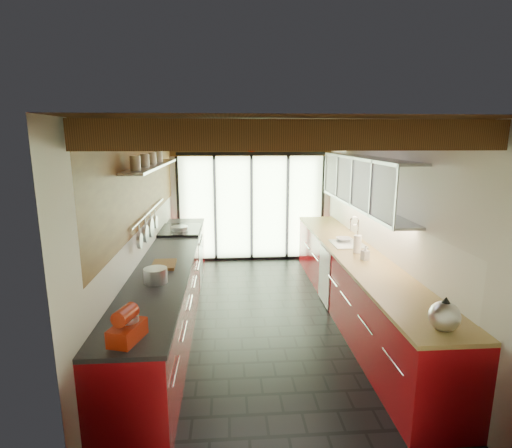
{
  "coord_description": "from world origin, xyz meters",
  "views": [
    {
      "loc": [
        -0.49,
        -5.15,
        2.47
      ],
      "look_at": [
        -0.08,
        0.4,
        1.25
      ],
      "focal_mm": 28.0,
      "sensor_mm": 36.0,
      "label": 1
    }
  ],
  "objects_px": {
    "kettle": "(445,315)",
    "paper_towel": "(357,244)",
    "bowl": "(344,240)",
    "soap_bottle": "(365,253)",
    "stand_mixer": "(127,327)"
  },
  "relations": [
    {
      "from": "kettle",
      "to": "paper_towel",
      "type": "xyz_separation_m",
      "value": [
        0.0,
        2.22,
        -0.01
      ]
    },
    {
      "from": "stand_mixer",
      "to": "bowl",
      "type": "height_order",
      "value": "stand_mixer"
    },
    {
      "from": "soap_bottle",
      "to": "bowl",
      "type": "relative_size",
      "value": 0.83
    },
    {
      "from": "kettle",
      "to": "soap_bottle",
      "type": "relative_size",
      "value": 1.83
    },
    {
      "from": "bowl",
      "to": "stand_mixer",
      "type": "bearing_deg",
      "value": -131.98
    },
    {
      "from": "bowl",
      "to": "kettle",
      "type": "bearing_deg",
      "value": -90.0
    },
    {
      "from": "stand_mixer",
      "to": "paper_towel",
      "type": "distance_m",
      "value": 3.37
    },
    {
      "from": "stand_mixer",
      "to": "soap_bottle",
      "type": "height_order",
      "value": "stand_mixer"
    },
    {
      "from": "kettle",
      "to": "bowl",
      "type": "relative_size",
      "value": 1.51
    },
    {
      "from": "stand_mixer",
      "to": "kettle",
      "type": "relative_size",
      "value": 1.03
    },
    {
      "from": "stand_mixer",
      "to": "kettle",
      "type": "distance_m",
      "value": 2.54
    },
    {
      "from": "kettle",
      "to": "paper_towel",
      "type": "distance_m",
      "value": 2.22
    },
    {
      "from": "kettle",
      "to": "soap_bottle",
      "type": "bearing_deg",
      "value": 90.0
    },
    {
      "from": "paper_towel",
      "to": "soap_bottle",
      "type": "height_order",
      "value": "paper_towel"
    },
    {
      "from": "stand_mixer",
      "to": "soap_bottle",
      "type": "relative_size",
      "value": 1.88
    }
  ]
}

